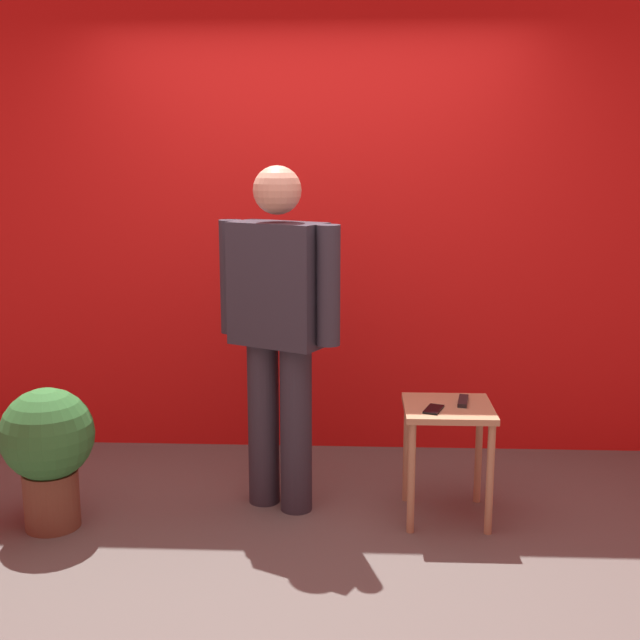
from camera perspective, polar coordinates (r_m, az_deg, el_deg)
name	(u,v)px	position (r m, az deg, el deg)	size (l,w,h in m)	color
ground_plane	(297,557)	(3.81, -1.60, -16.10)	(12.00, 12.00, 0.00)	#59544F
back_wall_red	(314,200)	(4.86, -0.43, 8.34)	(5.61, 0.12, 2.99)	red
standing_person	(279,322)	(4.02, -2.89, -0.12)	(0.65, 0.41, 1.71)	#2D2D38
side_table	(448,428)	(4.06, 8.84, -7.39)	(0.43, 0.43, 0.57)	tan
cell_phone	(434,409)	(3.94, 7.88, -6.15)	(0.07, 0.14, 0.01)	black
tv_remote	(463,401)	(4.08, 9.89, -5.56)	(0.04, 0.17, 0.02)	black
potted_plant	(48,446)	(4.13, -18.34, -8.30)	(0.44, 0.44, 0.69)	brown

